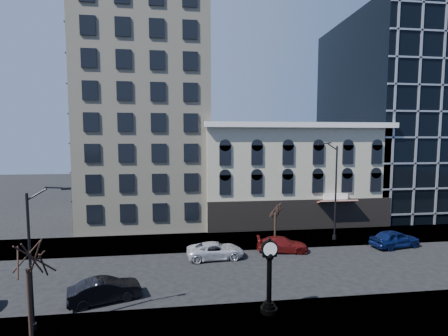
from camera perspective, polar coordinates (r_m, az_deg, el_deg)
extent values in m
plane|color=black|center=(26.82, -3.34, -18.11)|extent=(160.00, 160.00, 0.00)
cube|color=gray|center=(34.29, -4.26, -12.78)|extent=(160.00, 6.00, 0.12)
cube|color=gray|center=(19.71, -1.58, -27.08)|extent=(160.00, 6.00, 0.12)
cube|color=beige|center=(44.65, -13.20, 15.82)|extent=(15.00, 15.00, 38.00)
cube|color=#BBB59A|center=(43.07, 11.28, -1.12)|extent=(22.00, 10.00, 12.00)
cube|color=white|center=(37.98, 13.94, 7.39)|extent=(22.60, 0.80, 0.60)
cube|color=black|center=(39.07, 13.53, -8.04)|extent=(22.00, 0.30, 3.60)
cube|color=maroon|center=(39.84, 19.28, -5.58)|extent=(4.50, 1.18, 0.55)
cube|color=black|center=(56.77, 29.44, 7.87)|extent=(20.00, 20.00, 28.00)
cylinder|color=black|center=(21.58, 7.88, -23.45)|extent=(1.05, 1.05, 0.29)
cylinder|color=black|center=(21.47, 7.89, -22.89)|extent=(0.76, 0.76, 0.19)
cylinder|color=black|center=(21.39, 7.90, -22.48)|extent=(0.57, 0.57, 0.15)
cylinder|color=black|center=(20.76, 7.95, -18.94)|extent=(0.30, 0.30, 2.76)
sphere|color=black|center=(20.21, 8.00, -15.12)|extent=(0.53, 0.53, 0.53)
cube|color=black|center=(20.18, 8.00, -14.87)|extent=(0.86, 0.24, 0.24)
cylinder|color=black|center=(20.05, 8.02, -13.85)|extent=(1.00, 0.34, 0.99)
cylinder|color=white|center=(19.91, 8.14, -13.99)|extent=(0.84, 0.05, 0.84)
cylinder|color=white|center=(20.20, 7.90, -13.70)|extent=(0.84, 0.05, 0.84)
sphere|color=black|center=(19.88, 8.04, -12.29)|extent=(0.19, 0.19, 0.19)
cylinder|color=black|center=(20.99, -30.91, -14.08)|extent=(0.14, 0.14, 7.59)
cylinder|color=black|center=(22.40, -30.46, -22.89)|extent=(0.32, 0.32, 0.35)
cube|color=black|center=(19.85, -26.65, -3.29)|extent=(0.52, 0.30, 0.12)
cylinder|color=black|center=(35.48, 19.04, -4.23)|extent=(0.18, 0.18, 9.76)
cylinder|color=black|center=(36.50, 18.83, -11.46)|extent=(0.41, 0.41, 0.45)
cube|color=black|center=(33.81, 16.34, 3.99)|extent=(0.66, 0.36, 0.16)
cylinder|color=#322019|center=(20.79, -30.99, -19.86)|extent=(0.20, 0.20, 3.82)
cylinder|color=#322019|center=(34.42, 8.98, -10.20)|extent=(0.23, 0.23, 2.84)
imported|color=black|center=(23.87, -20.18, -19.49)|extent=(4.82, 2.96, 1.50)
imported|color=silver|center=(29.73, -1.50, -14.29)|extent=(5.24, 2.71, 1.41)
imported|color=maroon|center=(31.82, 10.21, -13.08)|extent=(5.00, 2.63, 1.38)
imported|color=#0C194C|center=(36.59, 27.79, -10.93)|extent=(5.23, 2.88, 1.69)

